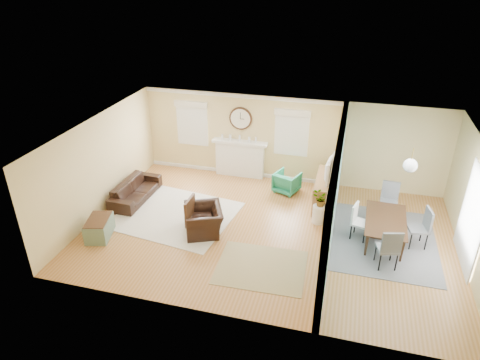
# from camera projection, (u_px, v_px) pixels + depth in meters

# --- Properties ---
(floor) EXTENTS (9.00, 9.00, 0.00)m
(floor) POSITION_uv_depth(u_px,v_px,m) (268.00, 232.00, 10.70)
(floor) COLOR #A0642B
(floor) RESTS_ON ground
(wall_back) EXTENTS (9.00, 0.02, 2.60)m
(wall_back) POSITION_uv_depth(u_px,v_px,m) (290.00, 140.00, 12.68)
(wall_back) COLOR #D2BB7A
(wall_back) RESTS_ON ground
(wall_front) EXTENTS (9.00, 0.02, 2.60)m
(wall_front) POSITION_uv_depth(u_px,v_px,m) (235.00, 263.00, 7.53)
(wall_front) COLOR #D2BB7A
(wall_front) RESTS_ON ground
(wall_left) EXTENTS (0.02, 6.00, 2.60)m
(wall_left) POSITION_uv_depth(u_px,v_px,m) (100.00, 165.00, 11.15)
(wall_left) COLOR #D2BB7A
(wall_left) RESTS_ON ground
(wall_right) EXTENTS (0.02, 6.00, 2.60)m
(wall_right) POSITION_uv_depth(u_px,v_px,m) (477.00, 212.00, 9.06)
(wall_right) COLOR #D2BB7A
(wall_right) RESTS_ON ground
(ceiling) EXTENTS (9.00, 6.00, 0.02)m
(ceiling) POSITION_uv_depth(u_px,v_px,m) (271.00, 134.00, 9.51)
(ceiling) COLOR white
(ceiling) RESTS_ON wall_back
(partition) EXTENTS (0.17, 6.00, 2.60)m
(partition) POSITION_uv_depth(u_px,v_px,m) (335.00, 186.00, 9.97)
(partition) COLOR #D2BB7A
(partition) RESTS_ON ground
(fireplace) EXTENTS (1.70, 0.30, 1.17)m
(fireplace) POSITION_uv_depth(u_px,v_px,m) (240.00, 158.00, 13.25)
(fireplace) COLOR white
(fireplace) RESTS_ON ground
(wall_clock) EXTENTS (0.70, 0.07, 0.70)m
(wall_clock) POSITION_uv_depth(u_px,v_px,m) (241.00, 118.00, 12.75)
(wall_clock) COLOR #442D1A
(wall_clock) RESTS_ON wall_back
(window_left) EXTENTS (1.05, 0.13, 1.42)m
(window_left) POSITION_uv_depth(u_px,v_px,m) (192.00, 120.00, 13.18)
(window_left) COLOR white
(window_left) RESTS_ON wall_back
(window_right) EXTENTS (1.05, 0.13, 1.42)m
(window_right) POSITION_uv_depth(u_px,v_px,m) (292.00, 129.00, 12.46)
(window_right) COLOR white
(window_right) RESTS_ON wall_back
(french_doors) EXTENTS (0.06, 1.70, 2.20)m
(french_doors) POSITION_uv_depth(u_px,v_px,m) (473.00, 219.00, 9.16)
(french_doors) COLOR white
(french_doors) RESTS_ON ground
(pendant) EXTENTS (0.30, 0.30, 0.55)m
(pendant) POSITION_uv_depth(u_px,v_px,m) (410.00, 166.00, 9.00)
(pendant) COLOR gold
(pendant) RESTS_ON ceiling
(rug_cream) EXTENTS (3.28, 2.94, 0.02)m
(rug_cream) POSITION_uv_depth(u_px,v_px,m) (176.00, 215.00, 11.39)
(rug_cream) COLOR silver
(rug_cream) RESTS_ON floor
(rug_jute) EXTENTS (2.00, 1.66, 0.01)m
(rug_jute) POSITION_uv_depth(u_px,v_px,m) (261.00, 267.00, 9.45)
(rug_jute) COLOR tan
(rug_jute) RESTS_ON floor
(rug_grey) EXTENTS (2.43, 3.04, 0.01)m
(rug_grey) POSITION_uv_depth(u_px,v_px,m) (384.00, 240.00, 10.37)
(rug_grey) COLOR slate
(rug_grey) RESTS_ON floor
(sofa) EXTENTS (0.78, 1.90, 0.55)m
(sofa) POSITION_uv_depth(u_px,v_px,m) (135.00, 190.00, 12.05)
(sofa) COLOR black
(sofa) RESTS_ON floor
(eames_chair) EXTENTS (1.24, 1.30, 0.66)m
(eames_chair) POSITION_uv_depth(u_px,v_px,m) (204.00, 220.00, 10.56)
(eames_chair) COLOR black
(eames_chair) RESTS_ON floor
(green_chair) EXTENTS (0.84, 0.85, 0.61)m
(green_chair) POSITION_uv_depth(u_px,v_px,m) (287.00, 182.00, 12.43)
(green_chair) COLOR #1F8154
(green_chair) RESTS_ON floor
(trunk) EXTENTS (0.71, 0.95, 0.49)m
(trunk) POSITION_uv_depth(u_px,v_px,m) (99.00, 228.00, 10.41)
(trunk) COLOR slate
(trunk) RESTS_ON floor
(credenza) EXTENTS (0.55, 1.63, 0.80)m
(credenza) POSITION_uv_depth(u_px,v_px,m) (325.00, 191.00, 11.75)
(credenza) COLOR olive
(credenza) RESTS_ON floor
(tv) EXTENTS (0.26, 1.08, 0.61)m
(tv) POSITION_uv_depth(u_px,v_px,m) (327.00, 168.00, 11.43)
(tv) COLOR black
(tv) RESTS_ON credenza
(garden_stool) EXTENTS (0.33, 0.33, 0.48)m
(garden_stool) POSITION_uv_depth(u_px,v_px,m) (319.00, 214.00, 10.98)
(garden_stool) COLOR white
(garden_stool) RESTS_ON floor
(potted_plant) EXTENTS (0.44, 0.40, 0.40)m
(potted_plant) POSITION_uv_depth(u_px,v_px,m) (320.00, 199.00, 10.78)
(potted_plant) COLOR #337F33
(potted_plant) RESTS_ON garden_stool
(dining_table) EXTENTS (0.99, 1.71, 0.59)m
(dining_table) POSITION_uv_depth(u_px,v_px,m) (386.00, 230.00, 10.24)
(dining_table) COLOR #442D1A
(dining_table) RESTS_ON floor
(dining_chair_n) EXTENTS (0.46, 0.46, 0.99)m
(dining_chair_n) POSITION_uv_depth(u_px,v_px,m) (389.00, 199.00, 11.01)
(dining_chair_n) COLOR slate
(dining_chair_n) RESTS_ON floor
(dining_chair_s) EXTENTS (0.54, 0.54, 1.00)m
(dining_chair_s) POSITION_uv_depth(u_px,v_px,m) (388.00, 244.00, 9.24)
(dining_chair_s) COLOR slate
(dining_chair_s) RESTS_ON floor
(dining_chair_w) EXTENTS (0.49, 0.49, 0.90)m
(dining_chair_w) POSITION_uv_depth(u_px,v_px,m) (361.00, 220.00, 10.21)
(dining_chair_w) COLOR white
(dining_chair_w) RESTS_ON floor
(dining_chair_e) EXTENTS (0.52, 0.52, 1.00)m
(dining_chair_e) POSITION_uv_depth(u_px,v_px,m) (419.00, 225.00, 9.91)
(dining_chair_e) COLOR slate
(dining_chair_e) RESTS_ON floor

